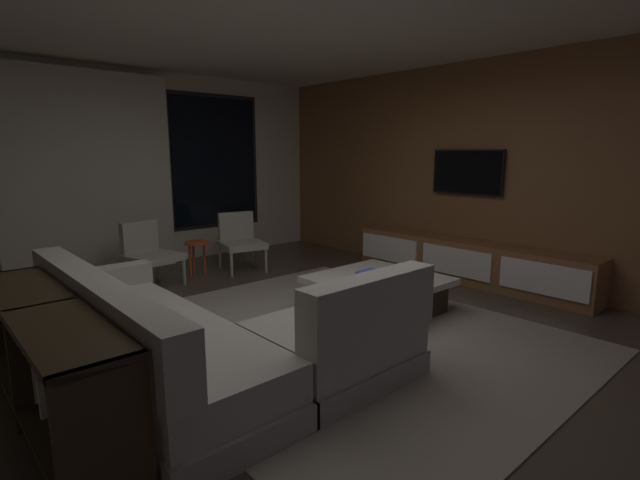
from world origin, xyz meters
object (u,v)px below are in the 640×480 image
Objects in this scene: coffee_table at (378,294)px; book_stack_on_coffee_table at (370,274)px; sectional_couch at (200,342)px; mounted_tv at (467,172)px; accent_chair_near_window at (240,238)px; side_stool at (196,248)px; console_table_behind_couch at (47,357)px; accent_chair_by_curtain at (148,250)px; media_console at (468,262)px.

book_stack_on_coffee_table is at bearing 133.56° from coffee_table.
sectional_couch is 2.61× the size of mounted_tv.
sectional_couch reaches higher than accent_chair_near_window.
sectional_couch is 3.21× the size of accent_chair_near_window.
accent_chair_near_window is (-0.02, 2.36, 0.04)m from book_stack_on_coffee_table.
sectional_couch is 5.43× the size of side_stool.
coffee_table is 2.52× the size of side_stool.
sectional_couch reaches higher than side_stool.
side_stool is 3.36m from console_table_behind_couch.
mounted_tv is 4.90m from console_table_behind_couch.
accent_chair_by_curtain is (-1.33, 2.48, 0.25)m from coffee_table.
mounted_tv reaches higher than media_console.
book_stack_on_coffee_table is 2.51m from side_stool.
book_stack_on_coffee_table is 0.28× the size of mounted_tv.
side_stool is at bearing 62.98° from sectional_couch.
book_stack_on_coffee_table is 0.09× the size of media_console.
accent_chair_near_window is (1.96, 2.56, 0.14)m from sectional_couch.
accent_chair_by_curtain reaches higher than side_stool.
coffee_table is 1.49× the size of accent_chair_near_window.
console_table_behind_couch is at bearing 179.85° from media_console.
accent_chair_near_window is 0.81× the size of mounted_tv.
sectional_couch is at bearing -175.37° from mounted_tv.
coffee_table is 4.26× the size of book_stack_on_coffee_table.
side_stool is 0.22× the size of console_table_behind_couch.
mounted_tv reaches higher than accent_chair_by_curtain.
accent_chair_by_curtain is at bearing 117.75° from book_stack_on_coffee_table.
side_stool is at bearing 174.23° from accent_chair_near_window.
accent_chair_near_window is 3.01m from media_console.
accent_chair_near_window is at bearing -5.77° from side_stool.
accent_chair_near_window is at bearing 90.42° from book_stack_on_coffee_table.
accent_chair_by_curtain is 2.97m from console_table_behind_couch.
side_stool is 3.58m from mounted_tv.
accent_chair_near_window is 0.63m from side_stool.
book_stack_on_coffee_table is 2.36m from accent_chair_near_window.
mounted_tv reaches higher than side_stool.
console_table_behind_couch is (-0.91, 0.13, 0.13)m from sectional_couch.
media_console is (1.73, -0.08, -0.14)m from book_stack_on_coffee_table.
mounted_tv is at bearing 3.38° from book_stack_on_coffee_table.
accent_chair_by_curtain is 0.37× the size of console_table_behind_couch.
side_stool is 0.15× the size of media_console.
sectional_couch is 2.71m from accent_chair_by_curtain.
book_stack_on_coffee_table is at bearing -62.25° from accent_chair_by_curtain.
accent_chair_by_curtain is 1.70× the size of side_stool.
console_table_behind_couch is at bearing 171.95° from sectional_couch.
mounted_tv reaches higher than coffee_table.
media_console is at bearing -54.40° from accent_chair_near_window.
media_console is at bearing -0.15° from console_table_behind_couch.
side_stool is (-0.64, 2.42, -0.02)m from book_stack_on_coffee_table.
console_table_behind_couch reaches higher than media_console.
accent_chair_by_curtain is 0.25× the size of media_console.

